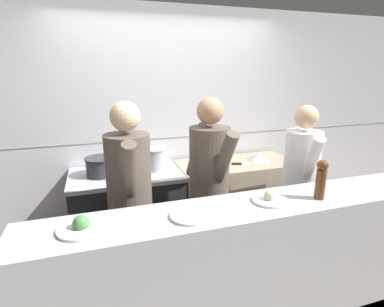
{
  "coord_description": "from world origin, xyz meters",
  "views": [
    {
      "loc": [
        -0.81,
        -2.02,
        1.93
      ],
      "look_at": [
        0.04,
        0.6,
        1.15
      ],
      "focal_mm": 28.0,
      "sensor_mm": 36.0,
      "label": 1
    }
  ],
  "objects_px": {
    "sauce_pot": "(155,158)",
    "chef_head_cook": "(130,197)",
    "plated_dish_appetiser": "(191,215)",
    "chef_sous": "(209,184)",
    "chef_line": "(300,181)",
    "mixing_bowl_steel": "(258,156)",
    "chefs_knife": "(245,164)",
    "oven_range": "(128,213)",
    "stock_pot": "(101,166)",
    "plated_dish_dessert": "(270,199)",
    "plated_dish_main": "(82,226)",
    "pepper_mill": "(321,179)"
  },
  "relations": [
    {
      "from": "sauce_pot",
      "to": "chef_head_cook",
      "type": "xyz_separation_m",
      "value": [
        -0.35,
        -0.77,
        -0.07
      ]
    },
    {
      "from": "oven_range",
      "to": "pepper_mill",
      "type": "xyz_separation_m",
      "value": [
        1.25,
        -1.35,
        0.73
      ]
    },
    {
      "from": "plated_dish_main",
      "to": "stock_pot",
      "type": "bearing_deg",
      "value": 83.88
    },
    {
      "from": "sauce_pot",
      "to": "chef_sous",
      "type": "xyz_separation_m",
      "value": [
        0.34,
        -0.7,
        -0.07
      ]
    },
    {
      "from": "oven_range",
      "to": "plated_dish_dessert",
      "type": "relative_size",
      "value": 4.43
    },
    {
      "from": "chefs_knife",
      "to": "plated_dish_main",
      "type": "relative_size",
      "value": 1.34
    },
    {
      "from": "mixing_bowl_steel",
      "to": "plated_dish_appetiser",
      "type": "relative_size",
      "value": 1.02
    },
    {
      "from": "pepper_mill",
      "to": "chef_head_cook",
      "type": "bearing_deg",
      "value": 154.78
    },
    {
      "from": "sauce_pot",
      "to": "plated_dish_appetiser",
      "type": "relative_size",
      "value": 0.92
    },
    {
      "from": "chefs_knife",
      "to": "chef_sous",
      "type": "relative_size",
      "value": 0.22
    },
    {
      "from": "plated_dish_appetiser",
      "to": "chef_sous",
      "type": "height_order",
      "value": "chef_sous"
    },
    {
      "from": "plated_dish_appetiser",
      "to": "chef_sous",
      "type": "bearing_deg",
      "value": 59.84
    },
    {
      "from": "plated_dish_dessert",
      "to": "chef_head_cook",
      "type": "distance_m",
      "value": 1.07
    },
    {
      "from": "plated_dish_main",
      "to": "mixing_bowl_steel",
      "type": "bearing_deg",
      "value": 33.89
    },
    {
      "from": "stock_pot",
      "to": "chef_sous",
      "type": "distance_m",
      "value": 1.13
    },
    {
      "from": "stock_pot",
      "to": "sauce_pot",
      "type": "distance_m",
      "value": 0.55
    },
    {
      "from": "oven_range",
      "to": "plated_dish_dessert",
      "type": "distance_m",
      "value": 1.67
    },
    {
      "from": "chef_line",
      "to": "mixing_bowl_steel",
      "type": "bearing_deg",
      "value": 107.05
    },
    {
      "from": "sauce_pot",
      "to": "chef_sous",
      "type": "distance_m",
      "value": 0.79
    },
    {
      "from": "sauce_pot",
      "to": "chef_head_cook",
      "type": "height_order",
      "value": "chef_head_cook"
    },
    {
      "from": "stock_pot",
      "to": "plated_dish_appetiser",
      "type": "bearing_deg",
      "value": -68.72
    },
    {
      "from": "stock_pot",
      "to": "mixing_bowl_steel",
      "type": "height_order",
      "value": "stock_pot"
    },
    {
      "from": "chefs_knife",
      "to": "chef_head_cook",
      "type": "bearing_deg",
      "value": -154.83
    },
    {
      "from": "sauce_pot",
      "to": "chefs_knife",
      "type": "distance_m",
      "value": 1.02
    },
    {
      "from": "stock_pot",
      "to": "chef_line",
      "type": "height_order",
      "value": "chef_line"
    },
    {
      "from": "chefs_knife",
      "to": "oven_range",
      "type": "bearing_deg",
      "value": 175.55
    },
    {
      "from": "mixing_bowl_steel",
      "to": "chef_head_cook",
      "type": "distance_m",
      "value": 1.75
    },
    {
      "from": "oven_range",
      "to": "chef_line",
      "type": "xyz_separation_m",
      "value": [
        1.56,
        -0.75,
        0.45
      ]
    },
    {
      "from": "plated_dish_main",
      "to": "plated_dish_appetiser",
      "type": "xyz_separation_m",
      "value": [
        0.66,
        -0.04,
        -0.01
      ]
    },
    {
      "from": "plated_dish_dessert",
      "to": "oven_range",
      "type": "bearing_deg",
      "value": 124.58
    },
    {
      "from": "stock_pot",
      "to": "chef_line",
      "type": "bearing_deg",
      "value": -22.82
    },
    {
      "from": "chef_sous",
      "to": "chef_head_cook",
      "type": "bearing_deg",
      "value": 174.08
    },
    {
      "from": "stock_pot",
      "to": "pepper_mill",
      "type": "bearing_deg",
      "value": -42.23
    },
    {
      "from": "oven_range",
      "to": "stock_pot",
      "type": "height_order",
      "value": "stock_pot"
    },
    {
      "from": "chef_sous",
      "to": "plated_dish_dessert",
      "type": "bearing_deg",
      "value": -80.52
    },
    {
      "from": "sauce_pot",
      "to": "chef_line",
      "type": "bearing_deg",
      "value": -32.03
    },
    {
      "from": "sauce_pot",
      "to": "mixing_bowl_steel",
      "type": "xyz_separation_m",
      "value": [
        1.23,
        -0.02,
        -0.08
      ]
    },
    {
      "from": "oven_range",
      "to": "chef_line",
      "type": "relative_size",
      "value": 0.69
    },
    {
      "from": "pepper_mill",
      "to": "chef_sous",
      "type": "distance_m",
      "value": 0.92
    },
    {
      "from": "oven_range",
      "to": "chef_sous",
      "type": "bearing_deg",
      "value": -45.9
    },
    {
      "from": "sauce_pot",
      "to": "chef_line",
      "type": "xyz_separation_m",
      "value": [
        1.24,
        -0.78,
        -0.12
      ]
    },
    {
      "from": "plated_dish_appetiser",
      "to": "chef_head_cook",
      "type": "xyz_separation_m",
      "value": [
        -0.32,
        0.59,
        -0.08
      ]
    },
    {
      "from": "oven_range",
      "to": "sauce_pot",
      "type": "bearing_deg",
      "value": 4.76
    },
    {
      "from": "sauce_pot",
      "to": "chef_sous",
      "type": "height_order",
      "value": "chef_sous"
    },
    {
      "from": "chefs_knife",
      "to": "pepper_mill",
      "type": "height_order",
      "value": "pepper_mill"
    },
    {
      "from": "plated_dish_dessert",
      "to": "chef_line",
      "type": "relative_size",
      "value": 0.16
    },
    {
      "from": "chefs_knife",
      "to": "plated_dish_appetiser",
      "type": "height_order",
      "value": "plated_dish_appetiser"
    },
    {
      "from": "sauce_pot",
      "to": "plated_dish_dessert",
      "type": "distance_m",
      "value": 1.43
    },
    {
      "from": "oven_range",
      "to": "chef_line",
      "type": "bearing_deg",
      "value": -25.75
    },
    {
      "from": "mixing_bowl_steel",
      "to": "chefs_knife",
      "type": "bearing_deg",
      "value": -154.44
    }
  ]
}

